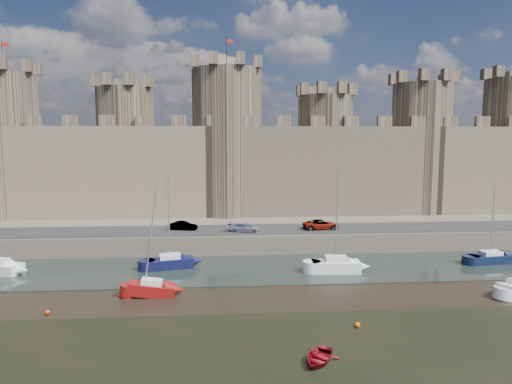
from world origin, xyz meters
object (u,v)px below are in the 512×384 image
sailboat_1 (170,262)px  sailboat_3 (491,258)px  sailboat_4 (152,288)px  car_2 (245,228)px  car_1 (183,226)px  car_3 (321,225)px  sailboat_2 (336,265)px

sailboat_1 → sailboat_3: 37.40m
sailboat_4 → car_2: bearing=58.7°
sailboat_1 → sailboat_4: bearing=-107.0°
car_1 → car_3: size_ratio=0.76×
sailboat_1 → sailboat_4: sailboat_1 is taller
car_1 → sailboat_4: sailboat_4 is taller
sailboat_2 → sailboat_3: bearing=10.8°
car_1 → sailboat_1: size_ratio=0.36×
sailboat_2 → sailboat_3: (19.10, 2.30, -0.16)m
sailboat_1 → car_1: bearing=72.8°
car_1 → sailboat_1: bearing=-172.3°
sailboat_3 → sailboat_4: size_ratio=0.91×
car_1 → car_3: (18.39, -0.89, 0.06)m
car_1 → sailboat_1: 9.72m
car_2 → sailboat_4: 19.09m
car_1 → sailboat_3: sailboat_3 is taller
car_1 → sailboat_4: 18.46m
car_3 → sailboat_4: sailboat_4 is taller
car_2 → sailboat_4: size_ratio=0.42×
car_2 → sailboat_3: bearing=-91.5°
car_3 → sailboat_2: sailboat_2 is taller
car_1 → car_2: (8.15, -1.90, 0.01)m
car_2 → sailboat_4: sailboat_4 is taller
sailboat_1 → sailboat_4: (-0.67, -8.84, -0.07)m
sailboat_1 → sailboat_3: bearing=-13.6°
car_1 → car_2: size_ratio=0.87×
sailboat_3 → car_2: bearing=157.3°
car_2 → sailboat_3: sailboat_3 is taller
sailboat_3 → car_1: bearing=157.9°
car_3 → sailboat_2: bearing=171.7°
sailboat_4 → car_3: bearing=40.3°
sailboat_3 → sailboat_4: bearing=-174.6°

